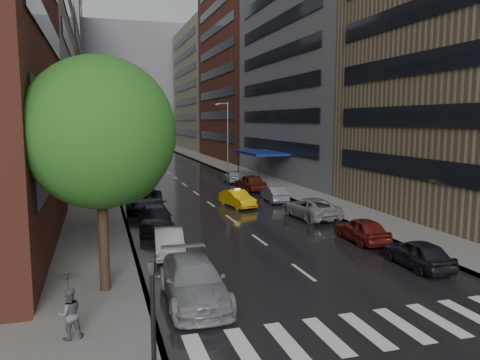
% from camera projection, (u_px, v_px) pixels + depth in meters
% --- Properties ---
extents(ground, '(220.00, 220.00, 0.00)m').
position_uv_depth(ground, '(349.00, 306.00, 17.32)').
color(ground, gray).
rests_on(ground, ground).
extents(road, '(14.00, 140.00, 0.01)m').
position_uv_depth(road, '(164.00, 169.00, 64.75)').
color(road, black).
rests_on(road, ground).
extents(sidewalk_left, '(4.00, 140.00, 0.15)m').
position_uv_depth(sidewalk_left, '(96.00, 171.00, 62.14)').
color(sidewalk_left, gray).
rests_on(sidewalk_left, ground).
extents(sidewalk_right, '(4.00, 140.00, 0.15)m').
position_uv_depth(sidewalk_right, '(227.00, 167.00, 67.35)').
color(sidewalk_right, gray).
rests_on(sidewalk_right, ground).
extents(crosswalk, '(13.15, 2.80, 0.01)m').
position_uv_depth(crosswalk, '(385.00, 328.00, 15.48)').
color(crosswalk, silver).
rests_on(crosswalk, ground).
extents(buildings_left, '(8.00, 108.00, 38.00)m').
position_uv_depth(buildings_left, '(48.00, 55.00, 66.70)').
color(buildings_left, maroon).
rests_on(buildings_left, ground).
extents(buildings_right, '(8.05, 109.10, 36.00)m').
position_uv_depth(buildings_right, '(252.00, 67.00, 73.52)').
color(buildings_right, '#937A5B').
rests_on(buildings_right, ground).
extents(building_far, '(40.00, 14.00, 32.00)m').
position_uv_depth(building_far, '(129.00, 86.00, 127.21)').
color(building_far, slate).
rests_on(building_far, ground).
extents(tree_near, '(5.82, 5.82, 9.27)m').
position_uv_depth(tree_near, '(100.00, 133.00, 17.75)').
color(tree_near, '#382619').
rests_on(tree_near, ground).
extents(tree_mid, '(6.18, 6.18, 9.84)m').
position_uv_depth(tree_mid, '(98.00, 122.00, 28.76)').
color(tree_mid, '#382619').
rests_on(tree_mid, ground).
extents(tree_far, '(4.44, 4.44, 7.07)m').
position_uv_depth(tree_far, '(98.00, 141.00, 44.81)').
color(tree_far, '#382619').
rests_on(tree_far, ground).
extents(taxi, '(2.20, 4.25, 1.33)m').
position_uv_depth(taxi, '(237.00, 199.00, 36.91)').
color(taxi, '#DA9D0B').
rests_on(taxi, ground).
extents(parked_cars_left, '(3.23, 29.72, 1.59)m').
position_uv_depth(parked_cars_left, '(155.00, 217.00, 29.61)').
color(parked_cars_left, gray).
rests_on(parked_cars_left, ground).
extents(parked_cars_right, '(2.84, 35.31, 1.59)m').
position_uv_depth(parked_cars_right, '(289.00, 199.00, 36.22)').
color(parked_cars_right, black).
rests_on(parked_cars_right, ground).
extents(ped_black_umbrella, '(0.96, 0.98, 2.09)m').
position_uv_depth(ped_black_umbrella, '(69.00, 300.00, 14.25)').
color(ped_black_umbrella, '#515056').
rests_on(ped_black_umbrella, sidewalk_left).
extents(traffic_light, '(0.18, 0.15, 3.45)m').
position_uv_depth(traffic_light, '(153.00, 319.00, 10.93)').
color(traffic_light, black).
rests_on(traffic_light, sidewalk_left).
extents(street_lamp_left, '(1.74, 0.22, 9.00)m').
position_uv_depth(street_lamp_left, '(108.00, 141.00, 42.92)').
color(street_lamp_left, gray).
rests_on(street_lamp_left, sidewalk_left).
extents(street_lamp_right, '(1.74, 0.22, 9.00)m').
position_uv_depth(street_lamp_right, '(227.00, 135.00, 61.62)').
color(street_lamp_right, gray).
rests_on(street_lamp_right, sidewalk_right).
extents(awning, '(4.00, 8.00, 3.12)m').
position_uv_depth(awning, '(261.00, 153.00, 52.72)').
color(awning, navy).
rests_on(awning, sidewalk_right).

